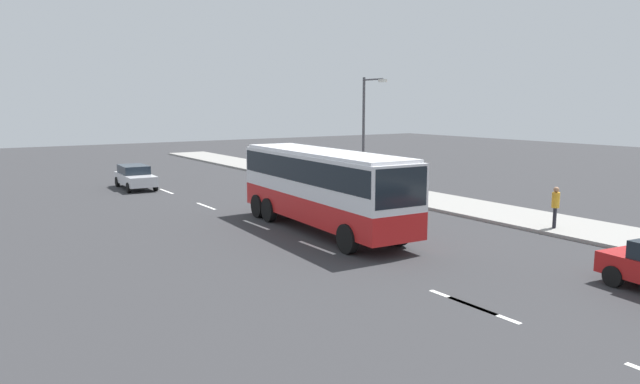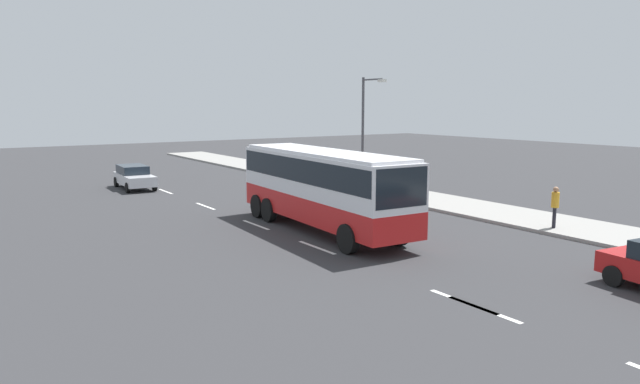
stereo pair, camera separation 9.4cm
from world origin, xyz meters
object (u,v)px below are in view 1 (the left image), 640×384
(coach_bus, at_px, (323,182))
(pedestrian_at_crossing, at_px, (393,181))
(car_silver_hatch, at_px, (135,176))
(pedestrian_near_curb, at_px, (555,204))
(street_lamp, at_px, (366,126))

(coach_bus, bearing_deg, pedestrian_at_crossing, 123.71)
(car_silver_hatch, height_order, pedestrian_at_crossing, pedestrian_at_crossing)
(pedestrian_near_curb, height_order, street_lamp, street_lamp)
(pedestrian_near_curb, xyz_separation_m, street_lamp, (-12.45, -0.44, 2.92))
(coach_bus, xyz_separation_m, car_silver_hatch, (-17.06, -3.06, -1.34))
(pedestrian_near_curb, bearing_deg, car_silver_hatch, -2.85)
(coach_bus, height_order, pedestrian_near_curb, coach_bus)
(car_silver_hatch, height_order, pedestrian_near_curb, pedestrian_near_curb)
(pedestrian_near_curb, distance_m, pedestrian_at_crossing, 10.28)
(coach_bus, xyz_separation_m, pedestrian_at_crossing, (-4.71, 8.04, -1.09))
(car_silver_hatch, height_order, street_lamp, street_lamp)
(pedestrian_at_crossing, bearing_deg, car_silver_hatch, 67.58)
(coach_bus, bearing_deg, pedestrian_near_curb, 59.02)
(pedestrian_at_crossing, bearing_deg, street_lamp, 34.05)
(car_silver_hatch, distance_m, pedestrian_near_curb, 25.27)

